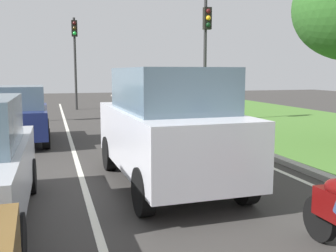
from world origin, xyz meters
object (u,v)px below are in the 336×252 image
object	(u,v)px
traffic_light_near_right	(206,42)
traffic_light_far_median	(75,47)
car_hatchback_far	(19,115)
car_suv_ahead	(168,126)

from	to	relation	value
traffic_light_near_right	traffic_light_far_median	xyz separation A→B (m)	(-4.99, 7.68, 0.11)
car_hatchback_far	traffic_light_far_median	size ratio (longest dim) A/B	0.71
car_hatchback_far	traffic_light_near_right	xyz separation A→B (m)	(7.36, 3.12, 2.59)
car_suv_ahead	traffic_light_far_median	xyz separation A→B (m)	(-0.72, 16.44, 2.41)
car_suv_ahead	traffic_light_near_right	world-z (taller)	traffic_light_near_right
car_suv_ahead	traffic_light_near_right	xyz separation A→B (m)	(4.27, 8.76, 2.31)
car_suv_ahead	traffic_light_near_right	bearing A→B (deg)	62.31
car_suv_ahead	traffic_light_far_median	size ratio (longest dim) A/B	0.87
traffic_light_far_median	car_suv_ahead	bearing A→B (deg)	-87.48
traffic_light_far_median	traffic_light_near_right	bearing A→B (deg)	-56.96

